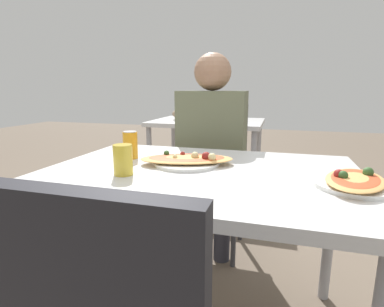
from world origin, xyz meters
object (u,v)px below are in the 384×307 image
(soda_can, at_px, (130,145))
(person_seated, at_px, (211,140))
(chair_far_seated, at_px, (215,169))
(drink_glass, at_px, (123,160))
(dining_table, at_px, (200,187))
(pizza_main, at_px, (187,160))
(pizza_second, at_px, (355,181))

(soda_can, bearing_deg, person_seated, 64.02)
(chair_far_seated, bearing_deg, person_seated, 90.00)
(chair_far_seated, relative_size, drink_glass, 8.31)
(dining_table, bearing_deg, chair_far_seated, 97.31)
(pizza_main, height_order, soda_can, soda_can)
(person_seated, height_order, soda_can, person_seated)
(dining_table, xyz_separation_m, soda_can, (-0.36, 0.11, 0.13))
(chair_far_seated, distance_m, drink_glass, 0.96)
(person_seated, xyz_separation_m, soda_can, (-0.26, -0.54, 0.05))
(pizza_main, relative_size, drink_glass, 3.75)
(soda_can, bearing_deg, pizza_second, -10.69)
(chair_far_seated, relative_size, pizza_second, 2.82)
(pizza_main, bearing_deg, soda_can, 172.21)
(chair_far_seated, bearing_deg, pizza_main, 91.94)
(dining_table, height_order, soda_can, soda_can)
(dining_table, height_order, pizza_second, pizza_second)
(dining_table, height_order, chair_far_seated, chair_far_seated)
(soda_can, distance_m, pizza_second, 0.91)
(person_seated, distance_m, drink_glass, 0.81)
(drink_glass, xyz_separation_m, pizza_second, (0.79, 0.09, -0.04))
(chair_far_seated, xyz_separation_m, pizza_second, (0.64, -0.82, 0.22))
(pizza_main, relative_size, pizza_second, 1.27)
(dining_table, bearing_deg, drink_glass, -150.90)
(soda_can, relative_size, pizza_second, 0.37)
(person_seated, height_order, pizza_main, person_seated)
(pizza_main, xyz_separation_m, drink_glass, (-0.18, -0.22, 0.04))
(dining_table, bearing_deg, pizza_main, 135.70)
(pizza_main, height_order, drink_glass, drink_glass)
(pizza_main, distance_m, drink_glass, 0.28)
(dining_table, distance_m, drink_glass, 0.32)
(person_seated, bearing_deg, chair_far_seated, -90.00)
(chair_far_seated, height_order, soda_can, chair_far_seated)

